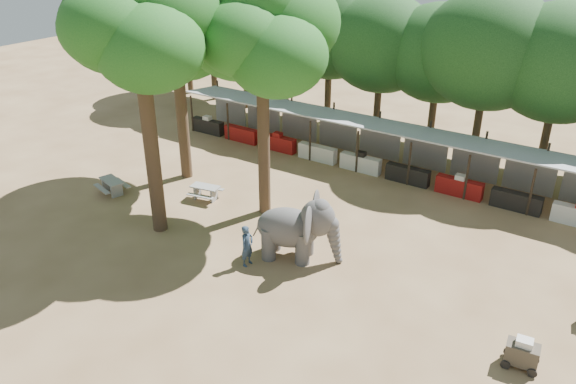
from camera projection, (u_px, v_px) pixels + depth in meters
The scene contains 11 objects.
ground at pixel (237, 295), 21.14m from camera, with size 100.00×100.00×0.00m, color brown.
vendor_stalls at pixel (392, 151), 30.96m from camera, with size 28.00×2.99×2.80m.
yard_tree_left at pixel (175, 22), 27.45m from camera, with size 7.10×6.90×11.02m.
yard_tree_center at pixel (138, 20), 21.78m from camera, with size 7.10×6.90×12.04m.
yard_tree_back at pixel (261, 30), 23.57m from camera, with size 7.10×6.90×11.36m.
backdrop_trees at pixel (434, 55), 32.91m from camera, with size 46.46×5.95×8.33m.
elephant at pixel (298, 228), 22.86m from camera, with size 3.78×2.85×2.81m.
handler at pixel (247, 246), 22.59m from camera, with size 0.64×0.43×1.78m, color #26384C.
picnic_table_near at pixel (112, 185), 28.70m from camera, with size 1.83×1.72×0.76m.
picnic_table_far at pixel (205, 191), 28.11m from camera, with size 1.67×1.55×0.72m.
cart_front at pixel (522, 353), 17.54m from camera, with size 1.17×0.83×1.07m.
Camera 1 is at (11.20, -13.31, 12.77)m, focal length 35.00 mm.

